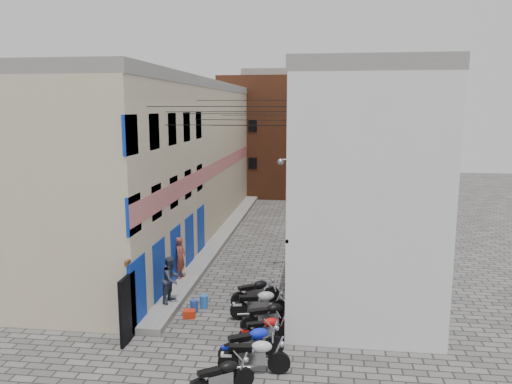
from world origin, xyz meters
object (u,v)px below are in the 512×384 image
at_px(motorcycle_d, 265,328).
at_px(water_jug_near, 194,306).
at_px(motorcycle_a, 221,375).
at_px(water_jug_far, 204,301).
at_px(motorcycle_b, 254,354).
at_px(person_b, 171,279).
at_px(person_a, 180,257).
at_px(motorcycle_g, 255,291).
at_px(motorcycle_c, 252,342).
at_px(motorcycle_f, 260,302).
at_px(motorcycle_e, 269,315).
at_px(red_crate, 189,314).

distance_m(motorcycle_d, water_jug_near, 3.56).
height_order(motorcycle_a, water_jug_far, motorcycle_a).
distance_m(motorcycle_b, motorcycle_d, 1.91).
bearing_deg(water_jug_far, person_b, -171.28).
bearing_deg(person_b, motorcycle_b, -122.95).
xyz_separation_m(motorcycle_a, person_a, (-3.41, 8.06, 0.60)).
relative_size(motorcycle_g, person_a, 1.12).
relative_size(motorcycle_c, person_a, 1.16).
xyz_separation_m(motorcycle_b, motorcycle_f, (-0.31, 3.73, 0.02)).
bearing_deg(motorcycle_e, red_crate, -128.39).
bearing_deg(water_jug_far, red_crate, -107.61).
bearing_deg(motorcycle_g, person_b, -110.67).
bearing_deg(motorcycle_e, water_jug_far, -147.24).
bearing_deg(red_crate, water_jug_near, 84.54).
xyz_separation_m(person_a, water_jug_far, (1.60, -2.47, -0.90)).
height_order(motorcycle_b, person_b, person_b).
height_order(motorcycle_a, motorcycle_d, motorcycle_a).
relative_size(motorcycle_a, motorcycle_b, 0.90).
bearing_deg(motorcycle_f, motorcycle_a, -18.70).
distance_m(motorcycle_c, motorcycle_e, 2.06).
bearing_deg(motorcycle_e, person_b, -136.15).
xyz_separation_m(person_a, red_crate, (1.29, -3.44, -1.00)).
height_order(motorcycle_e, water_jug_near, motorcycle_e).
bearing_deg(motorcycle_c, person_b, -162.98).
relative_size(motorcycle_c, water_jug_near, 4.47).
bearing_deg(water_jug_near, motorcycle_f, -5.73).
bearing_deg(person_a, motorcycle_b, -140.15).
bearing_deg(motorcycle_f, motorcycle_c, -11.31).
relative_size(motorcycle_b, motorcycle_c, 1.00).
bearing_deg(motorcycle_g, motorcycle_d, -19.46).
bearing_deg(motorcycle_a, motorcycle_b, 115.02).
height_order(motorcycle_e, motorcycle_g, motorcycle_e).
height_order(motorcycle_f, person_a, person_a).
bearing_deg(motorcycle_a, motorcycle_g, 145.85).
xyz_separation_m(motorcycle_c, red_crate, (-2.66, 2.75, -0.46)).
height_order(motorcycle_d, motorcycle_g, motorcycle_g).
bearing_deg(motorcycle_a, motorcycle_e, 134.56).
distance_m(motorcycle_c, motorcycle_g, 4.23).
bearing_deg(person_b, water_jug_far, -65.30).
height_order(motorcycle_c, red_crate, motorcycle_c).
bearing_deg(red_crate, motorcycle_c, -45.96).
bearing_deg(motorcycle_b, person_b, -145.15).
height_order(motorcycle_a, person_b, person_b).
height_order(motorcycle_b, water_jug_far, motorcycle_b).
height_order(motorcycle_a, motorcycle_f, motorcycle_f).
bearing_deg(motorcycle_d, motorcycle_e, 157.96).
bearing_deg(motorcycle_b, motorcycle_e, 171.08).
relative_size(motorcycle_c, motorcycle_g, 1.04).
height_order(water_jug_far, red_crate, water_jug_far).
relative_size(motorcycle_a, motorcycle_g, 0.94).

